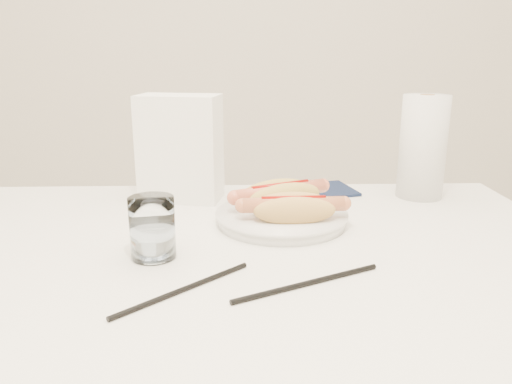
{
  "coord_description": "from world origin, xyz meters",
  "views": [
    {
      "loc": [
        -0.0,
        -0.81,
        1.08
      ],
      "look_at": [
        0.02,
        0.09,
        0.82
      ],
      "focal_mm": 35.51,
      "sensor_mm": 36.0,
      "label": 1
    }
  ],
  "objects_px": {
    "hotdog_left": "(280,195)",
    "water_glass": "(152,228)",
    "table": "(244,277)",
    "hotdog_right": "(293,209)",
    "plate": "(281,219)",
    "napkin_box": "(180,148)",
    "paper_towel_roll": "(423,147)"
  },
  "relations": [
    {
      "from": "hotdog_right",
      "to": "paper_towel_roll",
      "type": "xyz_separation_m",
      "value": [
        0.31,
        0.22,
        0.07
      ]
    },
    {
      "from": "table",
      "to": "hotdog_right",
      "type": "height_order",
      "value": "hotdog_right"
    },
    {
      "from": "plate",
      "to": "hotdog_left",
      "type": "bearing_deg",
      "value": 89.71
    },
    {
      "from": "table",
      "to": "hotdog_left",
      "type": "bearing_deg",
      "value": 63.44
    },
    {
      "from": "hotdog_right",
      "to": "paper_towel_roll",
      "type": "bearing_deg",
      "value": 33.07
    },
    {
      "from": "table",
      "to": "napkin_box",
      "type": "relative_size",
      "value": 5.17
    },
    {
      "from": "water_glass",
      "to": "plate",
      "type": "bearing_deg",
      "value": 35.3
    },
    {
      "from": "napkin_box",
      "to": "plate",
      "type": "bearing_deg",
      "value": -28.54
    },
    {
      "from": "table",
      "to": "paper_towel_roll",
      "type": "xyz_separation_m",
      "value": [
        0.4,
        0.29,
        0.17
      ]
    },
    {
      "from": "table",
      "to": "water_glass",
      "type": "bearing_deg",
      "value": -162.63
    },
    {
      "from": "water_glass",
      "to": "paper_towel_roll",
      "type": "distance_m",
      "value": 0.65
    },
    {
      "from": "water_glass",
      "to": "hotdog_left",
      "type": "bearing_deg",
      "value": 41.4
    },
    {
      "from": "plate",
      "to": "paper_towel_roll",
      "type": "bearing_deg",
      "value": 28.4
    },
    {
      "from": "hotdog_left",
      "to": "table",
      "type": "bearing_deg",
      "value": -141.57
    },
    {
      "from": "water_glass",
      "to": "napkin_box",
      "type": "bearing_deg",
      "value": 88.32
    },
    {
      "from": "hotdog_left",
      "to": "water_glass",
      "type": "distance_m",
      "value": 0.29
    },
    {
      "from": "paper_towel_roll",
      "to": "table",
      "type": "bearing_deg",
      "value": -144.45
    },
    {
      "from": "hotdog_right",
      "to": "napkin_box",
      "type": "distance_m",
      "value": 0.32
    },
    {
      "from": "plate",
      "to": "napkin_box",
      "type": "relative_size",
      "value": 1.06
    },
    {
      "from": "plate",
      "to": "napkin_box",
      "type": "distance_m",
      "value": 0.29
    },
    {
      "from": "plate",
      "to": "paper_towel_roll",
      "type": "distance_m",
      "value": 0.39
    },
    {
      "from": "plate",
      "to": "table",
      "type": "bearing_deg",
      "value": -123.91
    },
    {
      "from": "napkin_box",
      "to": "paper_towel_roll",
      "type": "height_order",
      "value": "napkin_box"
    },
    {
      "from": "table",
      "to": "hotdog_right",
      "type": "distance_m",
      "value": 0.15
    },
    {
      "from": "plate",
      "to": "paper_towel_roll",
      "type": "xyz_separation_m",
      "value": [
        0.33,
        0.18,
        0.11
      ]
    },
    {
      "from": "hotdog_right",
      "to": "plate",
      "type": "bearing_deg",
      "value": 110.12
    },
    {
      "from": "table",
      "to": "plate",
      "type": "bearing_deg",
      "value": 56.09
    },
    {
      "from": "table",
      "to": "paper_towel_roll",
      "type": "height_order",
      "value": "paper_towel_roll"
    },
    {
      "from": "hotdog_left",
      "to": "hotdog_right",
      "type": "xyz_separation_m",
      "value": [
        0.02,
        -0.08,
        -0.0
      ]
    },
    {
      "from": "hotdog_left",
      "to": "water_glass",
      "type": "xyz_separation_m",
      "value": [
        -0.22,
        -0.19,
        0.0
      ]
    },
    {
      "from": "table",
      "to": "napkin_box",
      "type": "distance_m",
      "value": 0.36
    },
    {
      "from": "hotdog_left",
      "to": "napkin_box",
      "type": "relative_size",
      "value": 0.83
    }
  ]
}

